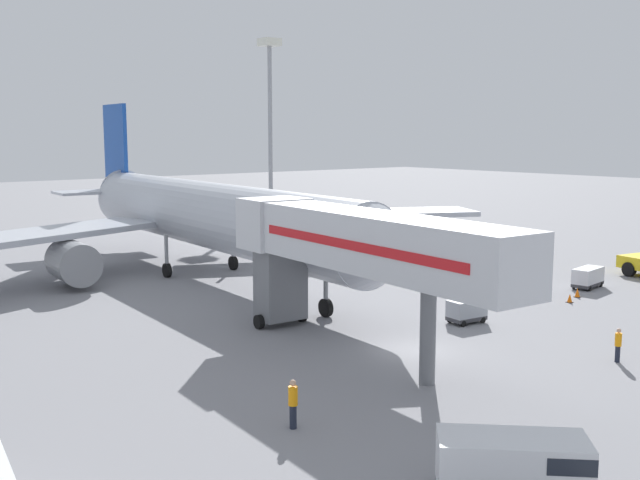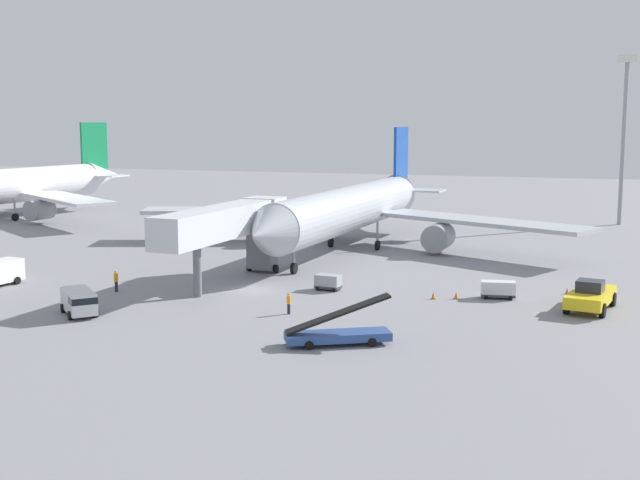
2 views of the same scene
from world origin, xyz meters
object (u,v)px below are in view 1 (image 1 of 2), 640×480
at_px(service_van_outer_left, 517,463).
at_px(safety_cone_alpha, 570,298).
at_px(baggage_cart_mid_right, 467,310).
at_px(ground_crew_worker_midground, 618,344).
at_px(baggage_cart_rear_left, 588,277).
at_px(safety_cone_bravo, 577,293).
at_px(jet_bridge, 350,245).
at_px(airplane_at_gate, 203,216).
at_px(safety_cone_charlie, 584,268).
at_px(ground_crew_worker_foreground, 293,403).
at_px(apron_light_mast, 270,91).

height_order(service_van_outer_left, safety_cone_alpha, service_van_outer_left).
bearing_deg(baggage_cart_mid_right, ground_crew_worker_midground, -91.02).
distance_m(ground_crew_worker_midground, safety_cone_alpha, 12.90).
height_order(baggage_cart_rear_left, safety_cone_bravo, baggage_cart_rear_left).
bearing_deg(jet_bridge, ground_crew_worker_midground, -45.71).
distance_m(safety_cone_alpha, safety_cone_bravo, 1.88).
relative_size(airplane_at_gate, service_van_outer_left, 11.93).
bearing_deg(jet_bridge, safety_cone_charlie, 9.94).
bearing_deg(service_van_outer_left, safety_cone_charlie, 29.31).
bearing_deg(ground_crew_worker_foreground, baggage_cart_mid_right, 20.12).
height_order(airplane_at_gate, baggage_cart_rear_left, airplane_at_gate).
height_order(baggage_cart_rear_left, safety_cone_alpha, baggage_cart_rear_left).
relative_size(jet_bridge, baggage_cart_mid_right, 8.63).
xyz_separation_m(jet_bridge, apron_light_mast, (34.32, 55.83, 10.97)).
xyz_separation_m(service_van_outer_left, apron_light_mast, (40.25, 70.32, 15.29)).
height_order(safety_cone_alpha, safety_cone_bravo, safety_cone_bravo).
xyz_separation_m(baggage_cart_mid_right, baggage_cart_rear_left, (14.36, 1.15, 0.05)).
xyz_separation_m(baggage_cart_rear_left, safety_cone_alpha, (-5.05, -1.86, -0.51)).
distance_m(airplane_at_gate, safety_cone_alpha, 27.25).
relative_size(service_van_outer_left, baggage_cart_mid_right, 1.98).
xyz_separation_m(airplane_at_gate, baggage_cart_rear_left, (18.62, -21.38, -3.80)).
bearing_deg(safety_cone_alpha, ground_crew_worker_foreground, -168.11).
height_order(safety_cone_alpha, apron_light_mast, apron_light_mast).
relative_size(airplane_at_gate, baggage_cart_rear_left, 18.32).
bearing_deg(ground_crew_worker_midground, safety_cone_alpha, 42.63).
relative_size(airplane_at_gate, apron_light_mast, 2.31).
distance_m(baggage_cart_mid_right, baggage_cart_rear_left, 14.41).
height_order(safety_cone_charlie, apron_light_mast, apron_light_mast).
bearing_deg(safety_cone_alpha, baggage_cart_rear_left, 20.19).
bearing_deg(jet_bridge, safety_cone_alpha, -1.48).
distance_m(baggage_cart_rear_left, apron_light_mast, 57.66).
relative_size(baggage_cart_mid_right, baggage_cart_rear_left, 0.78).
xyz_separation_m(service_van_outer_left, safety_cone_charlie, (34.84, 19.56, -0.83)).
bearing_deg(jet_bridge, service_van_outer_left, -112.26).
bearing_deg(ground_crew_worker_foreground, safety_cone_bravo, 12.29).
height_order(baggage_cart_mid_right, safety_cone_bravo, baggage_cart_mid_right).
bearing_deg(baggage_cart_mid_right, apron_light_mast, 65.65).
height_order(service_van_outer_left, baggage_cart_mid_right, service_van_outer_left).
relative_size(baggage_cart_mid_right, safety_cone_bravo, 3.70).
height_order(baggage_cart_rear_left, ground_crew_worker_midground, ground_crew_worker_midground).
bearing_deg(baggage_cart_rear_left, apron_light_mast, 78.78).
xyz_separation_m(baggage_cart_rear_left, apron_light_mast, (10.81, 54.46, 15.58)).
relative_size(airplane_at_gate, safety_cone_bravo, 87.32).
bearing_deg(safety_cone_alpha, service_van_outer_left, -150.13).
bearing_deg(ground_crew_worker_midground, apron_light_mast, 68.72).
height_order(service_van_outer_left, safety_cone_bravo, service_van_outer_left).
height_order(baggage_cart_mid_right, apron_light_mast, apron_light_mast).
bearing_deg(airplane_at_gate, ground_crew_worker_foreground, -114.06).
bearing_deg(apron_light_mast, service_van_outer_left, -119.78).
bearing_deg(baggage_cart_mid_right, jet_bridge, -178.57).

